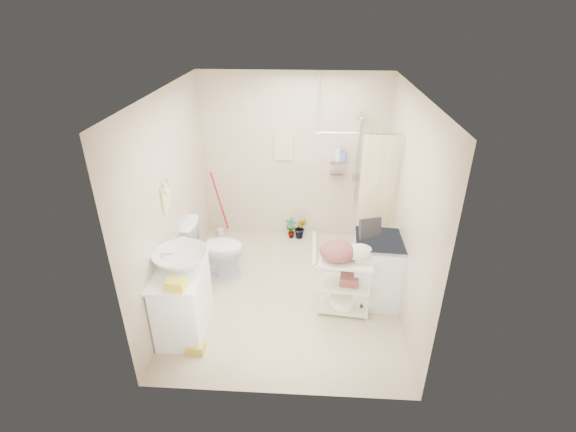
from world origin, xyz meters
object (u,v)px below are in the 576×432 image
Objects in this scene: vanity at (183,298)px; washing_machine at (377,270)px; laundry_rack at (344,280)px; toilet at (214,248)px.

washing_machine is at bearing 12.86° from vanity.
vanity is 1.92m from laundry_rack.
toilet is 0.97× the size of laundry_rack.
washing_machine reaches higher than vanity.
toilet is 0.96× the size of washing_machine.
washing_machine reaches higher than toilet.
toilet is at bearing 165.87° from laundry_rack.
vanity is 1.06× the size of washing_machine.
vanity is 2.40m from washing_machine.
washing_machine is at bearing 36.20° from laundry_rack.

